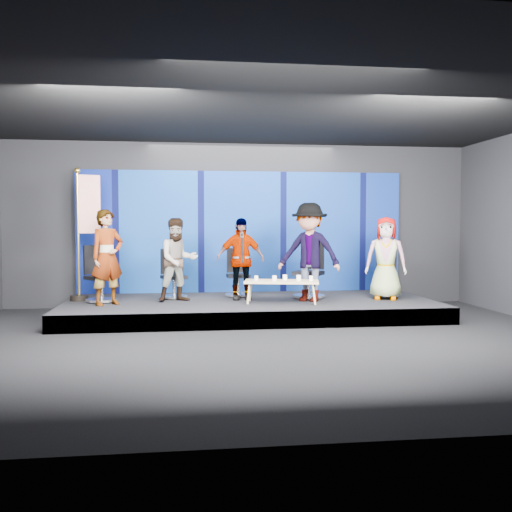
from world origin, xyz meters
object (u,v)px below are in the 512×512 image
object	(u,v)px
mug_b	(274,278)
mug_c	(285,277)
panelist_d	(309,252)
chair_d	(309,279)
mug_d	(299,278)
coffee_table	(282,282)
panelist_c	(240,259)
panelist_a	(107,257)
mug_e	(311,278)
panelist_e	(386,258)
mug_a	(256,278)
chair_b	(173,282)
chair_c	(238,281)
panelist_b	(178,260)
chair_e	(386,280)
chair_a	(100,283)
flag_stand	(85,231)

from	to	relation	value
mug_b	mug_c	distance (m)	0.26
panelist_d	mug_b	size ratio (longest dim) A/B	19.46
chair_d	mug_d	world-z (taller)	chair_d
panelist_d	coffee_table	distance (m)	0.81
panelist_d	mug_c	distance (m)	0.68
mug_c	panelist_c	bearing A→B (deg)	147.35
panelist_d	mug_c	world-z (taller)	panelist_d
panelist_a	mug_e	distance (m)	3.73
panelist_e	mug_d	distance (m)	1.84
chair_d	panelist_d	bearing A→B (deg)	-73.75
chair_d	panelist_e	xyz separation A→B (m)	(1.41, -0.44, 0.42)
panelist_c	panelist_d	bearing A→B (deg)	-20.59
chair_d	mug_c	distance (m)	0.84
panelist_c	mug_a	bearing A→B (deg)	-64.58
panelist_a	mug_d	distance (m)	3.50
panelist_d	mug_e	distance (m)	0.55
chair_b	chair_c	distance (m)	1.30
chair_c	mug_d	size ratio (longest dim) A/B	9.37
chair_d	panelist_e	distance (m)	1.54
panelist_e	mug_e	world-z (taller)	panelist_e
chair_b	panelist_d	xyz separation A→B (m)	(2.57, -0.77, 0.61)
panelist_b	coffee_table	bearing A→B (deg)	-31.62
chair_c	panelist_d	world-z (taller)	panelist_d
chair_b	mug_c	bearing A→B (deg)	-40.43
chair_c	chair_e	xyz separation A→B (m)	(2.99, -0.39, 0.00)
mug_e	panelist_a	bearing A→B (deg)	176.81
panelist_a	coffee_table	size ratio (longest dim) A/B	1.19
mug_a	mug_e	xyz separation A→B (m)	(1.00, -0.22, 0.00)
chair_a	panelist_c	world-z (taller)	panelist_c
panelist_d	panelist_b	bearing A→B (deg)	-156.97
chair_b	panelist_d	bearing A→B (deg)	-34.63
mug_d	mug_c	bearing A→B (deg)	143.15
panelist_b	chair_c	world-z (taller)	panelist_b
panelist_a	mug_b	bearing A→B (deg)	-40.04
chair_d	mug_e	xyz separation A→B (m)	(-0.14, -0.77, 0.08)
chair_d	coffee_table	bearing A→B (deg)	-105.50
panelist_b	mug_d	xyz separation A→B (m)	(2.21, -0.54, -0.32)
chair_d	mug_d	bearing A→B (deg)	-86.71
panelist_a	panelist_d	bearing A→B (deg)	-35.88
panelist_a	panelist_e	distance (m)	5.25
chair_b	flag_stand	xyz separation A→B (m)	(-1.65, -0.14, 1.02)
mug_b	chair_d	bearing A→B (deg)	41.60
chair_e	mug_a	size ratio (longest dim) A/B	11.76
panelist_e	mug_e	xyz separation A→B (m)	(-1.55, -0.33, -0.34)
panelist_a	mug_c	world-z (taller)	panelist_a
panelist_a	mug_d	xyz separation A→B (m)	(3.47, -0.19, -0.39)
chair_c	panelist_b	bearing A→B (deg)	-154.61
mug_e	mug_c	bearing A→B (deg)	158.23
coffee_table	mug_c	world-z (taller)	mug_c
panelist_b	mug_a	distance (m)	1.52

